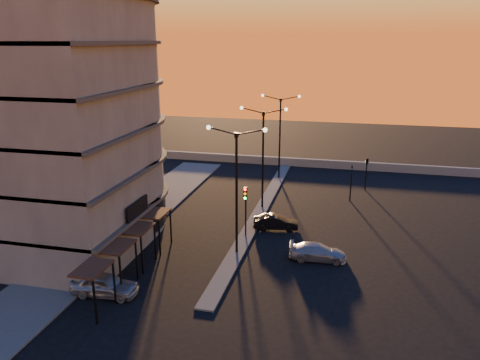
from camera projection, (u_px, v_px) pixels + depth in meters
The scene contains 14 objects.
ground at pixel (237, 253), 34.72m from camera, with size 120.00×120.00×0.00m, color black.
sidewalk_west at pixel (131, 221), 40.77m from camera, with size 5.00×40.00×0.12m, color #4E4E4C.
median at pixel (262, 207), 44.01m from camera, with size 1.20×36.00×0.12m, color #4E4E4C.
parapet at pixel (302, 162), 58.33m from camera, with size 44.00×0.50×1.00m, color slate.
building at pixel (52, 86), 34.45m from camera, with size 14.35×17.08×25.00m.
streetlamp_near at pixel (237, 181), 33.11m from camera, with size 4.32×0.32×9.51m.
streetlamp_mid at pixel (263, 150), 42.42m from camera, with size 4.32×0.32×9.51m.
streetlamp_far at pixel (280, 130), 51.73m from camera, with size 4.32×0.32×9.51m.
traffic_light_main at pixel (245, 204), 36.56m from camera, with size 0.28×0.44×4.25m.
signal_east_a at pixel (351, 182), 45.41m from camera, with size 0.13×0.16×3.60m.
signal_east_b at pixel (367, 161), 48.46m from camera, with size 0.42×1.99×3.60m.
car_hatchback at pixel (105, 285), 28.83m from camera, with size 1.67×4.16×1.42m, color #A6AAAD.
car_sedan at pixel (276, 222), 38.97m from camera, with size 1.29×3.70×1.22m, color black.
car_wagon at pixel (318, 252), 33.51m from camera, with size 1.67×4.10×1.19m, color #9C9FA4.
Camera 1 is at (7.64, -30.75, 15.20)m, focal length 35.00 mm.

